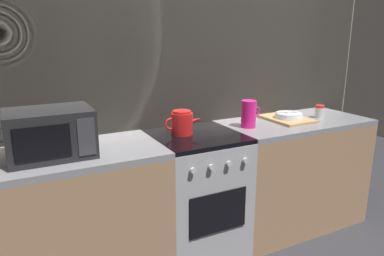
# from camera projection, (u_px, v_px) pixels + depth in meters

# --- Properties ---
(ground_plane) EXTENTS (8.00, 8.00, 0.00)m
(ground_plane) POSITION_uv_depth(u_px,v_px,m) (196.00, 249.00, 2.72)
(ground_plane) COLOR #2D2D33
(back_wall) EXTENTS (3.60, 0.05, 2.40)m
(back_wall) POSITION_uv_depth(u_px,v_px,m) (176.00, 85.00, 2.69)
(back_wall) COLOR #A39989
(back_wall) RESTS_ON ground_plane
(counter_left) EXTENTS (1.20, 0.60, 0.90)m
(counter_left) POSITION_uv_depth(u_px,v_px,m) (66.00, 224.00, 2.20)
(counter_left) COLOR #997251
(counter_left) RESTS_ON ground_plane
(stove_unit) EXTENTS (0.60, 0.63, 0.90)m
(stove_unit) POSITION_uv_depth(u_px,v_px,m) (196.00, 195.00, 2.60)
(stove_unit) COLOR #9E9EA3
(stove_unit) RESTS_ON ground_plane
(counter_right) EXTENTS (1.20, 0.60, 0.90)m
(counter_right) POSITION_uv_depth(u_px,v_px,m) (292.00, 173.00, 3.00)
(counter_right) COLOR #997251
(counter_right) RESTS_ON ground_plane
(microwave) EXTENTS (0.46, 0.35, 0.27)m
(microwave) POSITION_uv_depth(u_px,v_px,m) (50.00, 133.00, 2.02)
(microwave) COLOR black
(microwave) RESTS_ON counter_left
(kettle) EXTENTS (0.28, 0.15, 0.17)m
(kettle) POSITION_uv_depth(u_px,v_px,m) (182.00, 123.00, 2.47)
(kettle) COLOR red
(kettle) RESTS_ON stove_unit
(pitcher) EXTENTS (0.16, 0.11, 0.20)m
(pitcher) POSITION_uv_depth(u_px,v_px,m) (248.00, 114.00, 2.66)
(pitcher) COLOR #E5197A
(pitcher) RESTS_ON counter_right
(dish_pile) EXTENTS (0.30, 0.40, 0.07)m
(dish_pile) POSITION_uv_depth(u_px,v_px,m) (288.00, 117.00, 2.89)
(dish_pile) COLOR tan
(dish_pile) RESTS_ON counter_right
(spice_jar) EXTENTS (0.08, 0.08, 0.10)m
(spice_jar) POSITION_uv_depth(u_px,v_px,m) (320.00, 112.00, 2.96)
(spice_jar) COLOR silver
(spice_jar) RESTS_ON counter_right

